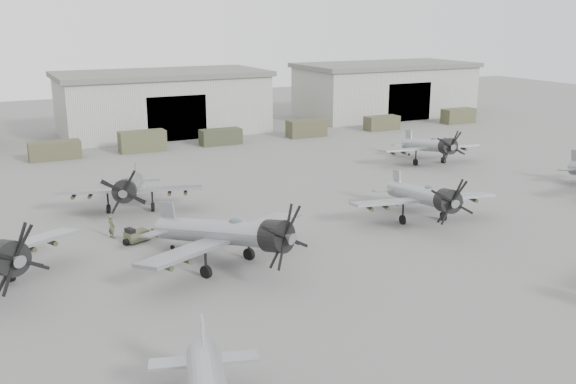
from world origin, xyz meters
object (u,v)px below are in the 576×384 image
Objects in this scene: aircraft_mid_1 at (229,234)px; aircraft_far_1 at (431,146)px; aircraft_far_0 at (129,187)px; tug_trailer at (151,232)px; ground_crew at (111,226)px; aircraft_mid_2 at (425,196)px.

aircraft_mid_1 is 36.85m from aircraft_far_1.
aircraft_far_0 is 7.36m from tug_trailer.
aircraft_mid_1 is at bearing -172.45° from ground_crew.
aircraft_mid_2 is 6.81× the size of ground_crew.
ground_crew is (-37.30, -9.28, -1.24)m from aircraft_far_1.
aircraft_far_1 is at bearing 23.76° from aircraft_far_0.
ground_crew is at bearing 132.46° from tug_trailer.
ground_crew is (-5.73, 9.72, -1.56)m from aircraft_mid_1.
ground_crew reaches higher than tug_trailer.
aircraft_far_0 reaches higher than tug_trailer.
aircraft_mid_1 is 1.08× the size of aircraft_far_0.
aircraft_mid_2 is at bearing -130.66° from ground_crew.
aircraft_mid_1 is 15.84m from aircraft_far_0.
aircraft_far_0 reaches higher than aircraft_mid_2.
aircraft_mid_1 is 9.18m from tug_trailer.
aircraft_mid_2 is 21.70m from tug_trailer.
aircraft_far_0 is at bearing 158.34° from aircraft_mid_2.
aircraft_mid_2 is at bearing -14.74° from aircraft_far_0.
aircraft_far_1 is at bearing -98.97° from ground_crew.
aircraft_far_0 is at bearing -48.20° from ground_crew.
aircraft_mid_2 is 21.77m from aircraft_far_1.
aircraft_mid_1 is at bearing -61.11° from aircraft_far_0.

